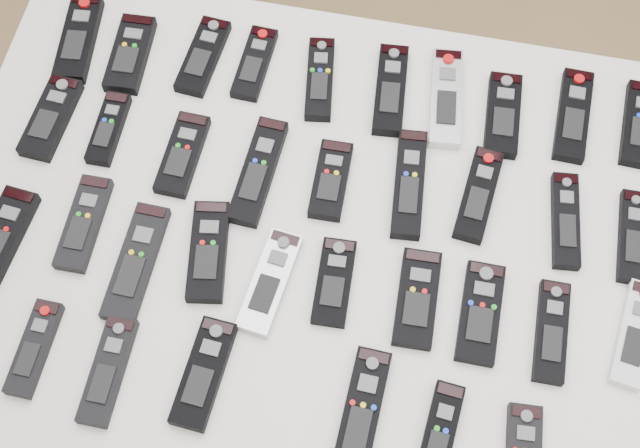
% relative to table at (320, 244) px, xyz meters
% --- Properties ---
extents(ground, '(4.00, 4.00, 0.00)m').
position_rel_table_xyz_m(ground, '(-0.05, 0.05, -0.72)').
color(ground, olive).
rests_on(ground, ground).
extents(table, '(1.25, 0.88, 0.78)m').
position_rel_table_xyz_m(table, '(0.00, 0.00, 0.00)').
color(table, white).
rests_on(table, ground).
extents(remote_0, '(0.08, 0.19, 0.02)m').
position_rel_table_xyz_m(remote_0, '(-0.50, 0.28, 0.07)').
color(remote_0, black).
rests_on(remote_0, table).
extents(remote_1, '(0.07, 0.16, 0.02)m').
position_rel_table_xyz_m(remote_1, '(-0.40, 0.27, 0.07)').
color(remote_1, black).
rests_on(remote_1, table).
extents(remote_2, '(0.07, 0.16, 0.02)m').
position_rel_table_xyz_m(remote_2, '(-0.27, 0.29, 0.07)').
color(remote_2, black).
rests_on(remote_2, table).
extents(remote_3, '(0.05, 0.15, 0.02)m').
position_rel_table_xyz_m(remote_3, '(-0.18, 0.29, 0.07)').
color(remote_3, black).
rests_on(remote_3, table).
extents(remote_4, '(0.07, 0.17, 0.02)m').
position_rel_table_xyz_m(remote_4, '(-0.06, 0.28, 0.07)').
color(remote_4, black).
rests_on(remote_4, table).
extents(remote_5, '(0.07, 0.18, 0.02)m').
position_rel_table_xyz_m(remote_5, '(0.07, 0.28, 0.07)').
color(remote_5, black).
rests_on(remote_5, table).
extents(remote_6, '(0.07, 0.20, 0.02)m').
position_rel_table_xyz_m(remote_6, '(0.17, 0.29, 0.07)').
color(remote_6, '#B7B7BC').
rests_on(remote_6, table).
extents(remote_7, '(0.06, 0.16, 0.02)m').
position_rel_table_xyz_m(remote_7, '(0.27, 0.27, 0.07)').
color(remote_7, black).
rests_on(remote_7, table).
extents(remote_8, '(0.06, 0.18, 0.02)m').
position_rel_table_xyz_m(remote_8, '(0.39, 0.30, 0.07)').
color(remote_8, black).
rests_on(remote_8, table).
extents(remote_10, '(0.07, 0.16, 0.02)m').
position_rel_table_xyz_m(remote_10, '(-0.50, 0.11, 0.07)').
color(remote_10, black).
rests_on(remote_10, table).
extents(remote_11, '(0.04, 0.14, 0.02)m').
position_rel_table_xyz_m(remote_11, '(-0.39, 0.11, 0.07)').
color(remote_11, black).
rests_on(remote_11, table).
extents(remote_12, '(0.06, 0.16, 0.02)m').
position_rel_table_xyz_m(remote_12, '(-0.26, 0.09, 0.07)').
color(remote_12, black).
rests_on(remote_12, table).
extents(remote_13, '(0.06, 0.20, 0.02)m').
position_rel_table_xyz_m(remote_13, '(-0.12, 0.08, 0.07)').
color(remote_13, black).
rests_on(remote_13, table).
extents(remote_14, '(0.06, 0.14, 0.02)m').
position_rel_table_xyz_m(remote_14, '(0.00, 0.09, 0.07)').
color(remote_14, black).
rests_on(remote_14, table).
extents(remote_15, '(0.06, 0.20, 0.02)m').
position_rel_table_xyz_m(remote_15, '(0.13, 0.11, 0.07)').
color(remote_15, black).
rests_on(remote_15, table).
extents(remote_16, '(0.07, 0.17, 0.02)m').
position_rel_table_xyz_m(remote_16, '(0.25, 0.11, 0.07)').
color(remote_16, black).
rests_on(remote_16, table).
extents(remote_17, '(0.06, 0.17, 0.02)m').
position_rel_table_xyz_m(remote_17, '(0.39, 0.09, 0.07)').
color(remote_17, black).
rests_on(remote_17, table).
extents(remote_18, '(0.04, 0.16, 0.02)m').
position_rel_table_xyz_m(remote_18, '(0.50, 0.08, 0.07)').
color(remote_18, black).
rests_on(remote_18, table).
extents(remote_19, '(0.07, 0.17, 0.02)m').
position_rel_table_xyz_m(remote_19, '(-0.50, -0.12, 0.07)').
color(remote_19, black).
rests_on(remote_19, table).
extents(remote_20, '(0.05, 0.17, 0.02)m').
position_rel_table_xyz_m(remote_20, '(-0.38, -0.07, 0.07)').
color(remote_20, black).
rests_on(remote_20, table).
extents(remote_21, '(0.06, 0.20, 0.02)m').
position_rel_table_xyz_m(remote_21, '(-0.28, -0.12, 0.07)').
color(remote_21, black).
rests_on(remote_21, table).
extents(remote_22, '(0.08, 0.18, 0.02)m').
position_rel_table_xyz_m(remote_22, '(-0.17, -0.08, 0.07)').
color(remote_22, black).
rests_on(remote_22, table).
extents(remote_23, '(0.07, 0.18, 0.02)m').
position_rel_table_xyz_m(remote_23, '(-0.06, -0.11, 0.07)').
color(remote_23, '#B7B7BC').
rests_on(remote_23, table).
extents(remote_24, '(0.06, 0.15, 0.02)m').
position_rel_table_xyz_m(remote_24, '(0.04, -0.09, 0.07)').
color(remote_24, black).
rests_on(remote_24, table).
extents(remote_25, '(0.07, 0.16, 0.02)m').
position_rel_table_xyz_m(remote_25, '(0.17, -0.09, 0.07)').
color(remote_25, black).
rests_on(remote_25, table).
extents(remote_26, '(0.06, 0.16, 0.02)m').
position_rel_table_xyz_m(remote_26, '(0.27, -0.10, 0.07)').
color(remote_26, black).
rests_on(remote_26, table).
extents(remote_27, '(0.05, 0.16, 0.02)m').
position_rel_table_xyz_m(remote_27, '(0.39, -0.11, 0.07)').
color(remote_27, black).
rests_on(remote_27, table).
extents(remote_28, '(0.07, 0.18, 0.02)m').
position_rel_table_xyz_m(remote_28, '(0.51, -0.09, 0.07)').
color(remote_28, silver).
rests_on(remote_28, table).
extents(remote_30, '(0.05, 0.15, 0.02)m').
position_rel_table_xyz_m(remote_30, '(-0.39, -0.29, 0.07)').
color(remote_30, black).
rests_on(remote_30, table).
extents(remote_31, '(0.05, 0.17, 0.02)m').
position_rel_table_xyz_m(remote_31, '(-0.27, -0.30, 0.07)').
color(remote_31, black).
rests_on(remote_31, table).
extents(remote_32, '(0.07, 0.17, 0.02)m').
position_rel_table_xyz_m(remote_32, '(-0.12, -0.28, 0.07)').
color(remote_32, black).
rests_on(remote_32, table).
extents(remote_33, '(0.06, 0.20, 0.02)m').
position_rel_table_xyz_m(remote_33, '(0.12, -0.29, 0.07)').
color(remote_33, black).
rests_on(remote_33, table).
extents(remote_34, '(0.06, 0.17, 0.02)m').
position_rel_table_xyz_m(remote_34, '(0.24, -0.30, 0.07)').
color(remote_34, black).
rests_on(remote_34, table).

